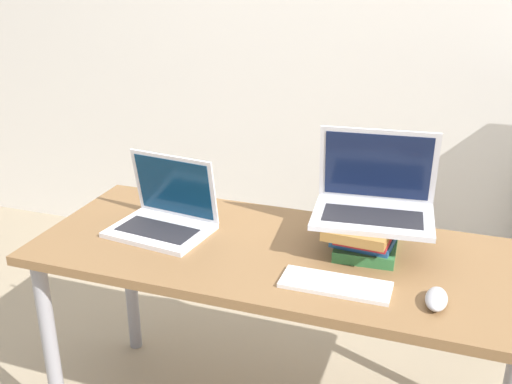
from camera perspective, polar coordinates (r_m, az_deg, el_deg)
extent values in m
cube|color=brown|center=(1.84, 2.92, -6.01)|extent=(1.57, 0.63, 0.03)
cylinder|color=gray|center=(2.14, -18.95, -14.03)|extent=(0.05, 0.05, 0.67)
cylinder|color=gray|center=(2.48, -11.89, -7.84)|extent=(0.05, 0.05, 0.67)
cube|color=silver|center=(1.97, -9.14, -3.65)|extent=(0.33, 0.26, 0.02)
cube|color=#232328|center=(1.95, -9.39, -3.56)|extent=(0.27, 0.15, 0.00)
cube|color=silver|center=(1.99, -7.78, 0.54)|extent=(0.31, 0.08, 0.23)
cube|color=#0A2D4C|center=(1.99, -7.85, 0.48)|extent=(0.28, 0.07, 0.20)
cube|color=#33753D|center=(1.87, 10.50, -4.90)|extent=(0.19, 0.24, 0.03)
cube|color=#235693|center=(1.85, 10.47, -4.06)|extent=(0.19, 0.22, 0.02)
cube|color=maroon|center=(1.83, 10.54, -3.71)|extent=(0.17, 0.22, 0.02)
cube|color=olive|center=(1.82, 10.13, -2.93)|extent=(0.20, 0.28, 0.03)
cube|color=silver|center=(1.81, 11.05, -2.35)|extent=(0.38, 0.28, 0.02)
cube|color=#232328|center=(1.79, 11.05, -2.27)|extent=(0.30, 0.15, 0.00)
cube|color=silver|center=(1.86, 11.51, 2.48)|extent=(0.36, 0.08, 0.24)
cube|color=#0F1938|center=(1.85, 11.50, 2.41)|extent=(0.32, 0.07, 0.21)
cube|color=white|center=(1.66, 7.58, -8.75)|extent=(0.30, 0.11, 0.01)
cube|color=silver|center=(1.66, 7.60, -8.54)|extent=(0.28, 0.09, 0.00)
ellipsoid|color=#B2B2B7|center=(1.63, 16.80, -9.72)|extent=(0.06, 0.11, 0.04)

